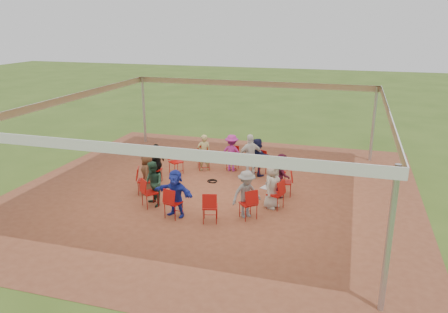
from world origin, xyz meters
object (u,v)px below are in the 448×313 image
(chair_11, at_px, (210,207))
(person_seated_9, at_px, (246,194))
(chair_0, at_px, (275,194))
(person_seated_6, at_px, (148,173))
(chair_1, at_px, (285,182))
(cable_coil, at_px, (213,181))
(person_seated_3, at_px, (232,153))
(chair_2, at_px, (278,171))
(person_seated_4, at_px, (204,153))
(person_seated_0, at_px, (272,186))
(chair_6, at_px, (176,162))
(chair_4, at_px, (233,158))
(person_seated_7, at_px, (153,184))
(chair_9, at_px, (150,193))
(person_seated_8, at_px, (176,193))
(chair_7, at_px, (155,170))
(chair_5, at_px, (204,158))
(chair_12, at_px, (248,204))
(person_seated_1, at_px, (282,175))
(standing_person, at_px, (250,156))
(person_seated_5, at_px, (157,163))
(chair_3, at_px, (259,163))
(chair_10, at_px, (173,203))
(chair_8, at_px, (144,181))
(laptop, at_px, (268,186))

(chair_11, xyz_separation_m, person_seated_9, (0.89, 0.61, 0.25))
(chair_0, distance_m, person_seated_6, 4.19)
(chair_1, relative_size, cable_coil, 2.29)
(person_seated_6, bearing_deg, person_seated_3, 124.62)
(chair_2, bearing_deg, person_seated_4, 43.27)
(chair_0, relative_size, person_seated_0, 0.65)
(chair_6, bearing_deg, chair_4, 152.31)
(chair_1, bearing_deg, person_seated_4, 56.45)
(chair_11, relative_size, person_seated_7, 0.65)
(chair_9, distance_m, person_seated_9, 2.98)
(chair_4, relative_size, person_seated_8, 0.65)
(chair_7, height_order, person_seated_7, person_seated_7)
(chair_5, distance_m, chair_12, 4.56)
(person_seated_7, relative_size, cable_coil, 3.54)
(chair_1, bearing_deg, person_seated_1, 90.00)
(chair_7, bearing_deg, person_seated_0, 83.26)
(person_seated_6, distance_m, standing_person, 3.72)
(chair_6, bearing_deg, cable_coil, 107.48)
(person_seated_0, height_order, person_seated_8, same)
(person_seated_5, bearing_deg, person_seated_0, 83.08)
(chair_3, bearing_deg, person_seated_6, 69.81)
(chair_0, xyz_separation_m, chair_10, (-2.68, -1.45, 0.00))
(chair_5, height_order, person_seated_0, person_seated_0)
(chair_5, distance_m, chair_9, 3.78)
(chair_10, height_order, person_seated_7, person_seated_7)
(chair_5, height_order, person_seated_5, person_seated_5)
(chair_6, xyz_separation_m, person_seated_8, (1.41, -3.40, 0.25))
(chair_9, distance_m, chair_11, 2.13)
(chair_11, relative_size, person_seated_4, 0.65)
(person_seated_0, xyz_separation_m, person_seated_7, (-3.47, -0.90, 0.00))
(chair_9, distance_m, cable_coil, 2.84)
(chair_8, relative_size, chair_9, 1.00)
(person_seated_4, bearing_deg, chair_10, 68.65)
(chair_0, height_order, person_seated_8, person_seated_8)
(person_seated_7, bearing_deg, person_seated_8, 13.85)
(cable_coil, height_order, laptop, laptop)
(person_seated_5, bearing_deg, chair_4, 140.20)
(chair_9, xyz_separation_m, person_seated_0, (3.55, 0.99, 0.25))
(person_seated_0, bearing_deg, chair_1, 7.63)
(person_seated_8, height_order, person_seated_9, same)
(chair_5, height_order, chair_8, same)
(chair_5, bearing_deg, chair_6, 13.85)
(standing_person, height_order, laptop, standing_person)
(chair_0, relative_size, chair_3, 1.00)
(person_seated_4, relative_size, laptop, 3.36)
(chair_7, xyz_separation_m, cable_coil, (1.93, 0.57, -0.43))
(chair_4, bearing_deg, chair_7, 41.54)
(chair_0, distance_m, chair_12, 1.10)
(person_seated_0, xyz_separation_m, person_seated_3, (-2.07, 2.92, 0.00))
(chair_2, relative_size, chair_12, 1.00)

